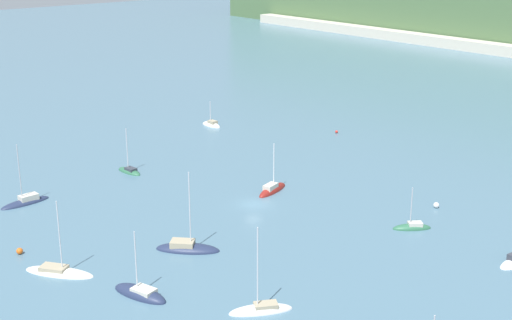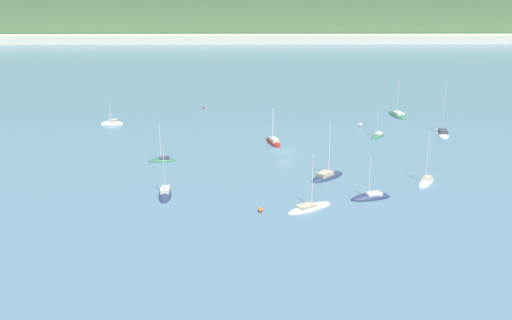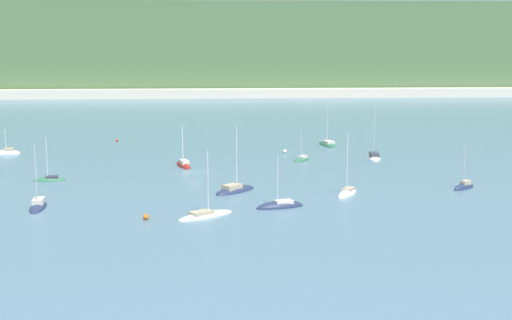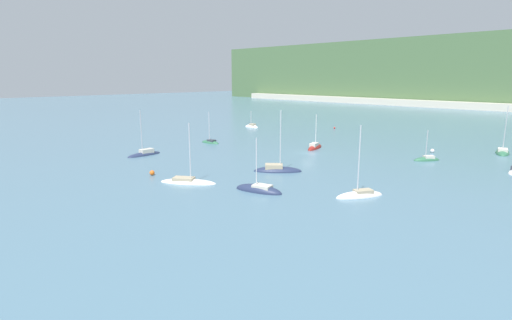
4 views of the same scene
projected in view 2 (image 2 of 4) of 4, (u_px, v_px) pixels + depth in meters
The scene contains 16 objects.
ground_plane at pixel (286, 151), 148.43m from camera, with size 600.00×600.00×0.00m, color slate.
shore_town_strip at pixel (269, 39), 290.52m from camera, with size 342.29×6.00×3.52m.
sailboat_0 at pixel (442, 133), 161.22m from camera, with size 3.18×8.71×12.24m.
sailboat_1 at pixel (378, 137), 158.80m from camera, with size 4.47×5.33×6.67m.
sailboat_2 at pixel (273, 143), 153.99m from camera, with size 4.08×7.48×8.60m.
sailboat_3 at pixel (309, 208), 117.83m from camera, with size 8.72×7.23×9.80m.
sailboat_4 at pixel (426, 182), 129.97m from camera, with size 5.10×7.09×10.56m.
sailboat_5 at pixel (162, 161), 142.08m from camera, with size 5.72×2.45×8.23m.
sailboat_6 at pixel (371, 198), 122.28m from camera, with size 7.70×4.43×8.60m.
sailboat_7 at pixel (327, 177), 132.53m from camera, with size 7.93×7.72×11.35m.
sailboat_8 at pixel (112, 124), 169.28m from camera, with size 5.34×2.16×6.12m.
sailboat_9 at pixel (165, 195), 123.64m from camera, with size 2.70×7.77×9.94m.
sailboat_10 at pixel (397, 116), 176.76m from camera, with size 4.53×8.08×10.93m.
mooring_buoy_0 at pixel (204, 107), 184.59m from camera, with size 0.57×0.57×0.57m.
mooring_buoy_1 at pixel (260, 210), 116.31m from camera, with size 0.82×0.82×0.82m.
mooring_buoy_2 at pixel (360, 125), 167.18m from camera, with size 0.84×0.84×0.84m.
Camera 2 is at (-7.34, -141.79, 43.75)m, focal length 50.00 mm.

